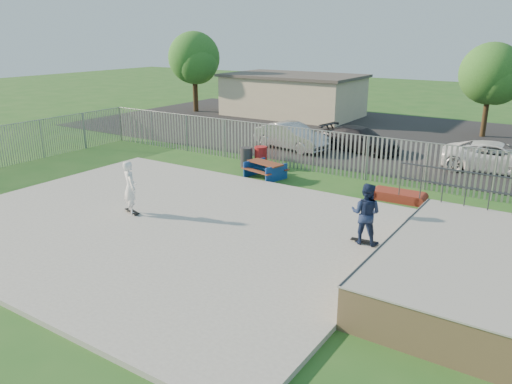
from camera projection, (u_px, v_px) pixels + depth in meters
The scene contains 19 objects.
ground at pixel (164, 226), 16.92m from camera, with size 120.00×120.00×0.00m, color #245A1E.
concrete_slab at pixel (164, 224), 16.90m from camera, with size 15.00×12.00×0.15m, color #969691.
quarter_pipe at pixel (469, 269), 12.60m from camera, with size 5.50×7.05×2.19m.
fence at pixel (262, 172), 19.74m from camera, with size 26.04×16.02×2.00m.
picnic_table at pixel (265, 170), 22.43m from camera, with size 1.99×1.77×0.72m.
funbox at pixel (398, 196), 19.48m from camera, with size 1.82×0.98×0.36m.
trash_bin_red at pixel (261, 157), 24.20m from camera, with size 0.61×0.61×1.01m, color maroon.
trash_bin_grey at pixel (246, 158), 24.13m from camera, with size 0.59×0.59×0.98m, color #2A2A2D.
parking_lot at pixel (370, 135), 32.03m from camera, with size 40.00×18.00×0.02m, color black.
car_silver at pixel (291, 136), 27.79m from camera, with size 1.55×4.44×1.46m, color #B1B1B6.
car_dark at pixel (360, 139), 27.34m from camera, with size 1.85×4.55×1.32m, color black.
car_white at pixel (497, 157), 23.25m from camera, with size 2.28×4.95×1.38m, color white.
building at pixel (293, 95), 38.91m from camera, with size 10.40×6.40×3.20m.
tree_left at pixel (194, 58), 40.14m from camera, with size 4.15×4.15×6.40m.
tree_mid at pixel (491, 74), 30.27m from camera, with size 3.73×3.73×5.75m.
skateboard_a at pixel (364, 242), 15.19m from camera, with size 0.81×0.27×0.08m.
skateboard_b at pixel (132, 212), 17.69m from camera, with size 0.82×0.43×0.08m.
skater_navy at pixel (366, 214), 14.91m from camera, with size 0.92×0.72×1.89m, color #152244.
skater_white at pixel (130, 188), 17.42m from camera, with size 0.69×0.45×1.89m, color white.
Camera 1 is at (11.28, -11.45, 6.26)m, focal length 35.00 mm.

